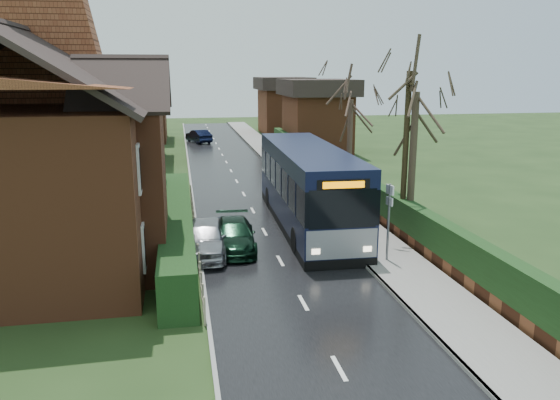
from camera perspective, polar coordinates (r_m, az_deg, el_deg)
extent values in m
plane|color=#2E481E|center=(19.48, 1.12, -8.38)|extent=(140.00, 140.00, 0.00)
cube|color=black|center=(28.88, -2.87, -1.12)|extent=(6.00, 100.00, 0.02)
cube|color=slate|center=(29.70, 5.28, -0.63)|extent=(2.50, 100.00, 0.14)
cube|color=gray|center=(29.40, 3.03, -0.73)|extent=(0.12, 100.00, 0.14)
cube|color=gray|center=(28.64, -8.93, -1.31)|extent=(0.12, 100.00, 0.10)
cube|color=black|center=(23.61, -10.68, -2.65)|extent=(1.20, 16.00, 1.60)
cube|color=brown|center=(30.10, 8.14, -0.07)|extent=(0.30, 50.00, 0.60)
cube|color=black|center=(29.90, 8.19, 1.61)|extent=(0.60, 50.00, 1.20)
cube|color=brown|center=(23.72, -23.32, 2.02)|extent=(8.00, 14.00, 6.00)
cube|color=brown|center=(20.25, -15.46, 0.85)|extent=(2.50, 4.00, 6.00)
cube|color=brown|center=(27.15, -20.56, 16.73)|extent=(0.90, 1.40, 2.20)
cube|color=silver|center=(18.63, -13.99, -4.59)|extent=(0.08, 1.20, 1.60)
cube|color=black|center=(18.63, -13.90, -4.59)|extent=(0.03, 0.95, 1.35)
cube|color=silver|center=(18.02, -14.46, 3.30)|extent=(0.08, 1.20, 1.60)
cube|color=black|center=(18.02, -14.36, 3.31)|extent=(0.03, 0.95, 1.35)
cube|color=silver|center=(22.47, -13.44, -1.49)|extent=(0.08, 1.20, 1.60)
cube|color=black|center=(22.47, -13.36, -1.49)|extent=(0.03, 0.95, 1.35)
cube|color=silver|center=(21.97, -13.80, 5.08)|extent=(0.08, 1.20, 1.60)
cube|color=black|center=(21.97, -13.72, 5.08)|extent=(0.03, 0.95, 1.35)
cube|color=silver|center=(26.36, -13.04, 0.70)|extent=(0.08, 1.20, 1.60)
cube|color=black|center=(26.36, -12.98, 0.70)|extent=(0.03, 0.95, 1.35)
cube|color=silver|center=(25.93, -13.34, 6.32)|extent=(0.08, 1.20, 1.60)
cube|color=black|center=(25.93, -13.27, 6.32)|extent=(0.03, 0.95, 1.35)
cube|color=silver|center=(28.80, -12.85, 1.77)|extent=(0.08, 1.20, 1.60)
cube|color=black|center=(28.80, -12.79, 1.77)|extent=(0.03, 0.95, 1.35)
cube|color=silver|center=(28.41, -13.12, 6.91)|extent=(0.08, 1.20, 1.60)
cube|color=black|center=(28.41, -13.06, 6.91)|extent=(0.03, 0.95, 1.35)
cube|color=black|center=(25.95, 2.88, -0.46)|extent=(3.10, 12.37, 1.28)
cube|color=black|center=(25.67, 2.91, 2.38)|extent=(3.12, 12.37, 1.34)
cube|color=black|center=(25.49, 2.94, 4.68)|extent=(3.10, 12.37, 0.74)
cube|color=black|center=(26.16, 2.86, -2.23)|extent=(3.10, 12.37, 0.39)
cube|color=gray|center=(20.25, 6.45, -4.58)|extent=(2.69, 0.19, 1.12)
cube|color=black|center=(19.85, 6.57, -0.92)|extent=(2.52, 0.14, 1.45)
cube|color=black|center=(19.65, 6.64, 1.61)|extent=(1.96, 0.13, 0.39)
cube|color=#FF8C00|center=(19.62, 6.67, 1.58)|extent=(1.54, 0.08, 0.25)
cube|color=black|center=(20.49, 6.40, -6.62)|extent=(2.74, 0.21, 0.34)
cube|color=#FFF2CC|center=(20.03, 3.77, -5.40)|extent=(0.31, 0.06, 0.20)
cube|color=#FFF2CC|center=(20.54, 9.12, -5.07)|extent=(0.31, 0.06, 0.20)
cylinder|color=black|center=(22.12, 1.76, -4.22)|extent=(0.34, 1.08, 1.07)
cylinder|color=black|center=(22.72, 8.05, -3.88)|extent=(0.34, 1.08, 1.07)
cylinder|color=black|center=(29.63, -1.10, 0.32)|extent=(0.34, 1.08, 1.07)
cylinder|color=black|center=(30.07, 3.68, 0.49)|extent=(0.34, 1.08, 1.07)
imported|color=#A7A7AB|center=(22.01, -7.79, -3.93)|extent=(2.11, 4.37, 1.44)
imported|color=black|center=(22.64, -4.81, -3.68)|extent=(1.92, 4.24, 1.21)
imported|color=black|center=(57.15, -8.50, 6.62)|extent=(2.73, 4.32, 1.34)
cylinder|color=slate|center=(21.08, 11.26, -2.49)|extent=(0.09, 0.09, 3.11)
cube|color=white|center=(20.76, 11.42, 1.05)|extent=(0.15, 0.47, 0.36)
cube|color=white|center=(20.86, 11.37, -0.14)|extent=(0.13, 0.43, 0.31)
cylinder|color=black|center=(23.97, 12.94, 4.36)|extent=(0.25, 0.25, 7.22)
cube|color=black|center=(23.70, 13.33, 11.76)|extent=(0.25, 0.93, 0.08)
cylinder|color=#382D21|center=(23.87, 13.64, 3.26)|extent=(0.31, 0.31, 6.38)
cylinder|color=#3D2D24|center=(31.93, 7.27, 5.32)|extent=(0.30, 0.30, 5.63)
cylinder|color=#392B22|center=(35.68, -25.09, 6.58)|extent=(0.35, 0.35, 7.57)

